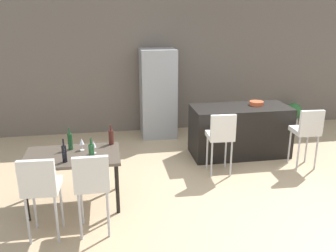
% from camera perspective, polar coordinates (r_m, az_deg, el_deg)
% --- Properties ---
extents(ground_plane, '(10.00, 10.00, 0.00)m').
position_cam_1_polar(ground_plane, '(5.77, 9.23, -8.82)').
color(ground_plane, tan).
extents(back_wall, '(10.00, 0.12, 2.90)m').
position_cam_1_polar(back_wall, '(7.97, 3.17, 9.85)').
color(back_wall, '#665B51').
rests_on(back_wall, ground_plane).
extents(kitchen_island, '(1.78, 0.78, 0.92)m').
position_cam_1_polar(kitchen_island, '(6.71, 11.39, -0.76)').
color(kitchen_island, black).
rests_on(kitchen_island, ground_plane).
extents(bar_chair_left, '(0.42, 0.42, 1.05)m').
position_cam_1_polar(bar_chair_left, '(5.75, 8.47, -1.30)').
color(bar_chair_left, silver).
rests_on(bar_chair_left, ground_plane).
extents(bar_chair_middle, '(0.41, 0.41, 1.05)m').
position_cam_1_polar(bar_chair_middle, '(6.36, 21.37, -0.47)').
color(bar_chair_middle, silver).
rests_on(bar_chair_middle, ground_plane).
extents(dining_table, '(1.27, 0.79, 0.74)m').
position_cam_1_polar(dining_table, '(4.99, -15.03, -5.24)').
color(dining_table, '#4C4238').
rests_on(dining_table, ground_plane).
extents(dining_chair_near, '(0.42, 0.42, 1.05)m').
position_cam_1_polar(dining_chair_near, '(4.33, -19.72, -8.90)').
color(dining_chair_near, silver).
rests_on(dining_chair_near, ground_plane).
extents(dining_chair_far, '(0.40, 0.40, 1.05)m').
position_cam_1_polar(dining_chair_far, '(4.26, -12.03, -8.64)').
color(dining_chair_far, silver).
rests_on(dining_chair_far, ground_plane).
extents(wine_bottle_near, '(0.07, 0.07, 0.29)m').
position_cam_1_polar(wine_bottle_near, '(5.18, -9.10, -1.74)').
color(wine_bottle_near, '#471E19').
rests_on(wine_bottle_near, dining_table).
extents(wine_bottle_left, '(0.07, 0.07, 0.30)m').
position_cam_1_polar(wine_bottle_left, '(4.70, -12.14, -4.03)').
color(wine_bottle_left, '#194723').
rests_on(wine_bottle_left, dining_table).
extents(wine_bottle_far, '(0.06, 0.06, 0.32)m').
position_cam_1_polar(wine_bottle_far, '(5.11, -15.39, -2.34)').
color(wine_bottle_far, '#194723').
rests_on(wine_bottle_far, dining_table).
extents(wine_bottle_middle, '(0.06, 0.06, 0.31)m').
position_cam_1_polar(wine_bottle_middle, '(4.71, -16.26, -4.23)').
color(wine_bottle_middle, black).
rests_on(wine_bottle_middle, dining_table).
extents(wine_glass_right, '(0.07, 0.07, 0.17)m').
position_cam_1_polar(wine_glass_right, '(5.04, -13.66, -2.45)').
color(wine_glass_right, silver).
rests_on(wine_glass_right, dining_table).
extents(wine_glass_end, '(0.07, 0.07, 0.17)m').
position_cam_1_polar(wine_glass_end, '(4.90, -11.82, -2.90)').
color(wine_glass_end, silver).
rests_on(wine_glass_end, dining_table).
extents(refrigerator, '(0.72, 0.68, 1.84)m').
position_cam_1_polar(refrigerator, '(7.51, -1.63, 5.25)').
color(refrigerator, '#939699').
rests_on(refrigerator, ground_plane).
extents(fruit_bowl, '(0.26, 0.26, 0.07)m').
position_cam_1_polar(fruit_bowl, '(6.76, 13.98, 3.57)').
color(fruit_bowl, '#C6512D').
rests_on(fruit_bowl, kitchen_island).
extents(potted_plant, '(0.37, 0.37, 0.57)m').
position_cam_1_polar(potted_plant, '(8.65, 19.40, 1.91)').
color(potted_plant, beige).
rests_on(potted_plant, ground_plane).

